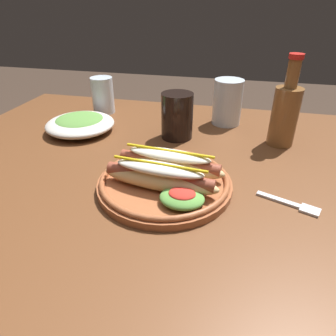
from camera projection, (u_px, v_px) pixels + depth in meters
dining_table at (179, 201)px, 0.75m from camera, size 1.32×0.95×0.74m
hot_dog_plate at (165, 178)px, 0.62m from camera, size 0.28×0.28×0.08m
fork at (293, 205)px, 0.58m from camera, size 0.12×0.06×0.00m
soda_cup at (177, 116)px, 0.83m from camera, size 0.09×0.09×0.13m
water_cup at (227, 102)px, 0.92m from camera, size 0.09×0.09×0.14m
extra_cup at (103, 95)px, 1.01m from camera, size 0.07×0.07×0.12m
glass_bottle at (285, 113)px, 0.78m from camera, size 0.07×0.07×0.23m
side_bowl at (80, 123)px, 0.89m from camera, size 0.20×0.20×0.05m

